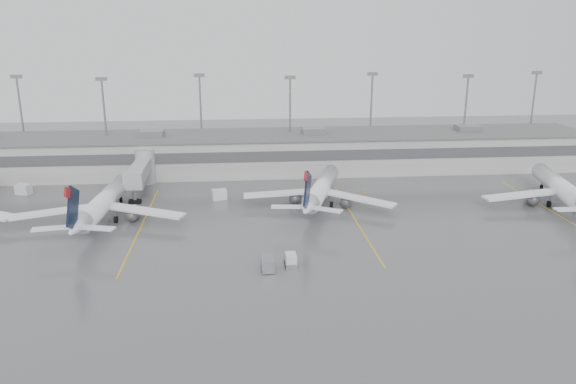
{
  "coord_description": "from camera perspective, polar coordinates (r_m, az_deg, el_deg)",
  "views": [
    {
      "loc": [
        -1.57,
        -63.07,
        30.97
      ],
      "look_at": [
        6.29,
        24.0,
        5.0
      ],
      "focal_mm": 35.0,
      "sensor_mm": 36.0,
      "label": 1
    }
  ],
  "objects": [
    {
      "name": "cone_d",
      "position": [
        113.69,
        22.31,
        -0.37
      ],
      "size": [
        0.39,
        0.39,
        0.63
      ],
      "primitive_type": "cone",
      "color": "orange",
      "rests_on": "ground"
    },
    {
      "name": "gse_uld_b",
      "position": [
        104.79,
        -7.0,
        -0.24
      ],
      "size": [
        2.94,
        2.29,
        1.85
      ],
      "primitive_type": "cube",
      "rotation": [
        0.0,
        0.0,
        0.23
      ],
      "color": "silver",
      "rests_on": "ground"
    },
    {
      "name": "ground",
      "position": [
        70.28,
        -3.4,
        -9.63
      ],
      "size": [
        260.0,
        260.0,
        0.0
      ],
      "primitive_type": "plane",
      "color": "#535356",
      "rests_on": "ground"
    },
    {
      "name": "baggage_cart",
      "position": [
        74.29,
        -2.09,
        -7.31
      ],
      "size": [
        1.66,
        2.83,
        1.8
      ],
      "rotation": [
        0.0,
        0.0,
        0.02
      ],
      "color": "slate",
      "rests_on": "ground"
    },
    {
      "name": "stand_markings",
      "position": [
        92.43,
        -3.89,
        -3.07
      ],
      "size": [
        105.25,
        40.0,
        0.01
      ],
      "color": "#E3B00D",
      "rests_on": "ground"
    },
    {
      "name": "baggage_tug",
      "position": [
        75.72,
        0.3,
        -7.05
      ],
      "size": [
        1.75,
        2.66,
        1.69
      ],
      "rotation": [
        0.0,
        0.0,
        0.02
      ],
      "color": "silver",
      "rests_on": "ground"
    },
    {
      "name": "gse_loader",
      "position": [
        110.21,
        -18.06,
        -0.09
      ],
      "size": [
        2.64,
        3.49,
        1.95
      ],
      "primitive_type": "cube",
      "rotation": [
        0.0,
        0.0,
        0.24
      ],
      "color": "slate",
      "rests_on": "ground"
    },
    {
      "name": "jet_far_right",
      "position": [
        110.39,
        26.17,
        0.27
      ],
      "size": [
        28.28,
        32.03,
        10.48
      ],
      "rotation": [
        0.0,
        0.0,
        -0.21
      ],
      "color": "white",
      "rests_on": "ground"
    },
    {
      "name": "gse_uld_c",
      "position": [
        105.64,
        3.32,
        -0.02
      ],
      "size": [
        2.98,
        2.49,
        1.81
      ],
      "primitive_type": "cube",
      "rotation": [
        0.0,
        0.0,
        -0.36
      ],
      "color": "silver",
      "rests_on": "ground"
    },
    {
      "name": "jet_bridge_right",
      "position": [
        113.7,
        -14.6,
        2.21
      ],
      "size": [
        4.0,
        17.2,
        7.0
      ],
      "color": "#95979A",
      "rests_on": "ground"
    },
    {
      "name": "gse_uld_a",
      "position": [
        118.55,
        -25.29,
        0.25
      ],
      "size": [
        3.09,
        2.52,
        1.89
      ],
      "primitive_type": "cube",
      "rotation": [
        0.0,
        0.0,
        -0.32
      ],
      "color": "silver",
      "rests_on": "ground"
    },
    {
      "name": "terminal",
      "position": [
        123.99,
        -4.33,
        4.01
      ],
      "size": [
        152.0,
        17.0,
        9.45
      ],
      "color": "#9B9B97",
      "rests_on": "ground"
    },
    {
      "name": "cone_b",
      "position": [
        105.96,
        -17.04,
        -0.99
      ],
      "size": [
        0.47,
        0.47,
        0.74
      ],
      "primitive_type": "cone",
      "color": "orange",
      "rests_on": "ground"
    },
    {
      "name": "jet_mid_right",
      "position": [
        99.87,
        3.31,
        0.3
      ],
      "size": [
        25.99,
        29.62,
        9.91
      ],
      "rotation": [
        0.0,
        0.0,
        -0.31
      ],
      "color": "white",
      "rests_on": "ground"
    },
    {
      "name": "cone_c",
      "position": [
        109.46,
        7.67,
        0.16
      ],
      "size": [
        0.48,
        0.48,
        0.76
      ],
      "primitive_type": "cone",
      "color": "orange",
      "rests_on": "ground"
    },
    {
      "name": "jet_mid_left",
      "position": [
        96.33,
        -18.37,
        -1.11
      ],
      "size": [
        27.93,
        31.38,
        10.15
      ],
      "rotation": [
        0.0,
        0.0,
        -0.07
      ],
      "color": "white",
      "rests_on": "ground"
    },
    {
      "name": "light_masts",
      "position": [
        128.24,
        -4.45,
        8.0
      ],
      "size": [
        142.4,
        8.0,
        20.6
      ],
      "color": "gray",
      "rests_on": "ground"
    }
  ]
}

